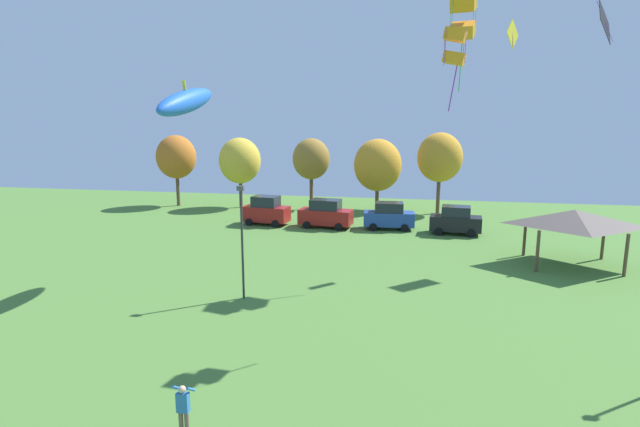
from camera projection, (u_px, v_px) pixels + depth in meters
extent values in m
cylinder|color=brown|center=(181.00, 424.00, 14.61)|extent=(0.14, 0.14, 0.80)
cylinder|color=brown|center=(187.00, 424.00, 14.58)|extent=(0.14, 0.14, 0.80)
cube|color=#2D6BB2|center=(183.00, 402.00, 14.47)|extent=(0.36, 0.20, 0.60)
sphere|color=#DBAD89|center=(182.00, 389.00, 14.39)|extent=(0.22, 0.22, 0.22)
cylinder|color=#2D6BB2|center=(177.00, 388.00, 14.53)|extent=(0.08, 0.48, 0.37)
cylinder|color=#2D6BB2|center=(191.00, 389.00, 14.45)|extent=(0.08, 0.48, 0.37)
cube|color=black|center=(605.00, 21.00, 31.21)|extent=(1.41, 2.72, 2.91)
cylinder|color=purple|center=(605.00, 21.00, 31.19)|extent=(1.14, 0.23, 2.53)
cube|color=yellow|center=(513.00, 34.00, 30.94)|extent=(0.97, 1.55, 1.80)
cylinder|color=purple|center=(513.00, 34.00, 30.92)|extent=(0.18, 0.14, 1.63)
ellipsoid|color=blue|center=(186.00, 102.00, 27.39)|extent=(1.72, 5.82, 2.35)
cube|color=yellow|center=(186.00, 95.00, 27.33)|extent=(0.21, 0.38, 1.55)
cube|color=orange|center=(455.00, 35.00, 20.43)|extent=(1.04, 0.98, 0.62)
cube|color=orange|center=(454.00, 58.00, 20.60)|extent=(1.04, 0.98, 0.62)
cylinder|color=purple|center=(445.00, 46.00, 20.20)|extent=(0.02, 0.02, 1.38)
cylinder|color=purple|center=(466.00, 45.00, 20.06)|extent=(0.02, 0.02, 1.38)
cylinder|color=purple|center=(444.00, 48.00, 20.97)|extent=(0.02, 0.02, 1.38)
cylinder|color=purple|center=(464.00, 48.00, 20.82)|extent=(0.02, 0.02, 1.38)
cylinder|color=purple|center=(453.00, 89.00, 20.83)|extent=(0.31, 0.10, 1.85)
cube|color=orange|center=(464.00, 3.00, 27.99)|extent=(1.62, 1.75, 1.19)
cube|color=orange|center=(462.00, 30.00, 28.26)|extent=(1.62, 1.75, 1.19)
cylinder|color=green|center=(452.00, 15.00, 27.64)|extent=(0.02, 0.02, 2.18)
cylinder|color=green|center=(476.00, 14.00, 27.40)|extent=(0.02, 0.02, 2.18)
cylinder|color=green|center=(451.00, 19.00, 28.85)|extent=(0.02, 0.02, 2.18)
cylinder|color=green|center=(473.00, 19.00, 28.62)|extent=(0.02, 0.02, 2.18)
cylinder|color=green|center=(460.00, 66.00, 28.62)|extent=(0.15, 0.46, 2.91)
cube|color=maroon|center=(266.00, 214.00, 43.90)|extent=(4.20, 2.26, 1.31)
cube|color=#1E232D|center=(266.00, 201.00, 43.69)|extent=(2.39, 1.91, 0.91)
cylinder|color=black|center=(275.00, 224.00, 42.81)|extent=(0.66, 0.29, 0.64)
cylinder|color=black|center=(283.00, 220.00, 44.49)|extent=(0.66, 0.29, 0.64)
cylinder|color=black|center=(249.00, 222.00, 43.55)|extent=(0.66, 0.29, 0.64)
cylinder|color=black|center=(258.00, 218.00, 45.23)|extent=(0.66, 0.29, 0.64)
cube|color=maroon|center=(326.00, 217.00, 42.67)|extent=(4.67, 2.30, 1.25)
cube|color=#1E232D|center=(326.00, 205.00, 42.47)|extent=(2.64, 1.94, 0.87)
cylinder|color=black|center=(338.00, 227.00, 41.53)|extent=(0.66, 0.29, 0.64)
cylinder|color=black|center=(344.00, 223.00, 43.24)|extent=(0.66, 0.29, 0.64)
cylinder|color=black|center=(307.00, 225.00, 42.33)|extent=(0.66, 0.29, 0.64)
cylinder|color=black|center=(313.00, 221.00, 44.05)|extent=(0.66, 0.29, 0.64)
cube|color=#234299|center=(389.00, 219.00, 42.05)|extent=(4.29, 2.00, 1.16)
cube|color=#1E232D|center=(389.00, 207.00, 41.86)|extent=(2.40, 1.75, 0.81)
cylinder|color=black|center=(405.00, 228.00, 41.13)|extent=(0.65, 0.26, 0.64)
cylinder|color=black|center=(404.00, 224.00, 42.85)|extent=(0.65, 0.26, 0.64)
cylinder|color=black|center=(373.00, 227.00, 41.47)|extent=(0.65, 0.26, 0.64)
cylinder|color=black|center=(374.00, 223.00, 43.18)|extent=(0.65, 0.26, 0.64)
cube|color=black|center=(455.00, 223.00, 40.23)|extent=(4.16, 2.11, 1.17)
cube|color=#1E232D|center=(456.00, 211.00, 40.05)|extent=(2.35, 1.81, 0.82)
cylinder|color=black|center=(471.00, 234.00, 39.18)|extent=(0.66, 0.28, 0.64)
cylinder|color=black|center=(471.00, 229.00, 40.84)|extent=(0.66, 0.28, 0.64)
cylinder|color=black|center=(439.00, 232.00, 39.85)|extent=(0.66, 0.28, 0.64)
cylinder|color=black|center=(440.00, 227.00, 41.51)|extent=(0.66, 0.28, 0.64)
cylinder|color=brown|center=(538.00, 251.00, 30.23)|extent=(0.20, 0.20, 2.60)
cylinder|color=brown|center=(626.00, 255.00, 29.33)|extent=(0.20, 0.20, 2.60)
cylinder|color=brown|center=(525.00, 237.00, 33.86)|extent=(0.20, 0.20, 2.60)
cylinder|color=brown|center=(603.00, 240.00, 32.95)|extent=(0.20, 0.20, 2.60)
pyramid|color=#564C47|center=(575.00, 218.00, 31.25)|extent=(6.35, 4.86, 1.00)
cylinder|color=#2D2D33|center=(242.00, 245.00, 25.45)|extent=(0.12, 0.12, 5.66)
cube|color=#4C4C51|center=(241.00, 188.00, 24.90)|extent=(0.36, 0.20, 0.24)
cylinder|color=brown|center=(178.00, 189.00, 53.35)|extent=(0.36, 0.36, 3.67)
ellipsoid|color=#BC6623|center=(176.00, 157.00, 52.71)|extent=(4.16, 4.16, 4.57)
cylinder|color=brown|center=(241.00, 192.00, 52.38)|extent=(0.36, 0.36, 3.29)
ellipsoid|color=gold|center=(240.00, 161.00, 51.77)|extent=(4.32, 4.32, 4.75)
cylinder|color=brown|center=(311.00, 191.00, 51.47)|extent=(0.36, 0.36, 3.74)
ellipsoid|color=olive|center=(311.00, 159.00, 50.85)|extent=(3.81, 3.81, 4.19)
cylinder|color=brown|center=(377.00, 197.00, 50.55)|extent=(0.36, 0.36, 2.84)
ellipsoid|color=gold|center=(378.00, 165.00, 49.95)|extent=(4.76, 4.76, 5.23)
cylinder|color=brown|center=(438.00, 194.00, 48.89)|extent=(0.36, 0.36, 3.89)
ellipsoid|color=gold|center=(440.00, 157.00, 48.22)|extent=(4.35, 4.35, 4.78)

